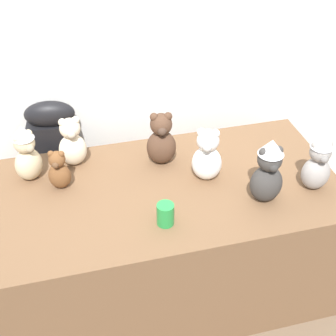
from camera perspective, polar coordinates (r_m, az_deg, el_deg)
The scene contains 12 objects.
ground_plane at distance 2.80m, azimuth 1.33°, elevation -17.41°, with size 10.00×10.00×0.00m, color brown.
wall_back at distance 2.73m, azimuth -3.81°, elevation 16.11°, with size 7.00×0.08×2.60m, color white.
display_table at distance 2.66m, azimuth 0.00°, elevation -8.48°, with size 1.75×0.90×0.75m, color brown.
instrument_case at distance 2.98m, azimuth -12.78°, elevation -0.57°, with size 0.29×0.15×0.99m.
teddy_bear_chestnut at distance 2.41m, azimuth -12.88°, elevation -0.31°, with size 0.13×0.12×0.22m.
teddy_bear_charcoal at distance 2.28m, azimuth 11.83°, elevation -0.43°, with size 0.16×0.14×0.35m.
teddy_bear_snow at distance 2.39m, azimuth 4.68°, elevation 1.42°, with size 0.19×0.18×0.30m.
teddy_bear_cocoa at distance 2.50m, azimuth -0.80°, elevation 3.35°, with size 0.17×0.15×0.30m.
teddy_bear_sand at distance 2.48m, azimuth -16.50°, elevation 1.64°, with size 0.18×0.18×0.31m.
teddy_bear_ash at distance 2.43m, azimuth 17.45°, elevation 0.62°, with size 0.15×0.13×0.32m.
teddy_bear_cream at distance 2.54m, azimuth -11.37°, elevation 2.94°, with size 0.15×0.13×0.28m.
party_cup_green at distance 2.18m, azimuth -0.29°, elevation -5.58°, with size 0.08×0.08×0.11m, color #238C3D.
Camera 1 is at (-0.46, -1.55, 2.28)m, focal length 51.14 mm.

